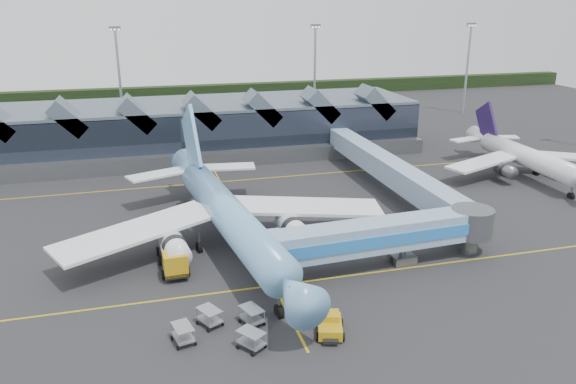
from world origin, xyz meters
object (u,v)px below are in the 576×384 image
object	(u,v)px
fuel_truck	(171,249)
pushback_tug	(330,325)
jet_bridge	(393,234)
main_airliner	(226,212)
regional_jet	(524,156)

from	to	relation	value
fuel_truck	pushback_tug	size ratio (longest dim) A/B	2.38
jet_bridge	pushback_tug	world-z (taller)	jet_bridge
main_airliner	regional_jet	size ratio (longest dim) A/B	1.45
regional_jet	fuel_truck	size ratio (longest dim) A/B	3.17
jet_bridge	pushback_tug	distance (m)	15.92
regional_jet	jet_bridge	size ratio (longest dim) A/B	1.13
fuel_truck	pushback_tug	world-z (taller)	fuel_truck
regional_jet	fuel_truck	bearing A→B (deg)	-161.54
regional_jet	pushback_tug	world-z (taller)	regional_jet
regional_jet	jet_bridge	distance (m)	42.93
regional_jet	jet_bridge	world-z (taller)	regional_jet
main_airliner	pushback_tug	xyz separation A→B (m)	(5.63, -20.56, -3.55)
main_airliner	fuel_truck	distance (m)	7.75
fuel_truck	main_airliner	bearing A→B (deg)	22.59
main_airliner	regional_jet	xyz separation A→B (m)	(51.86, 15.19, -0.87)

